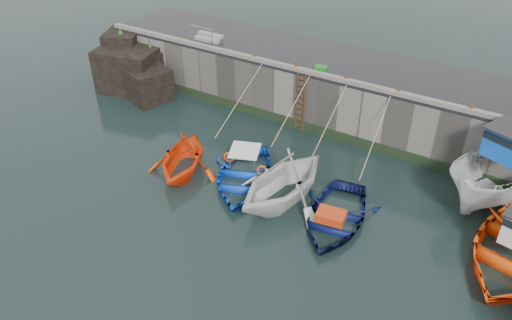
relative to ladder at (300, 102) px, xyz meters
The scene contains 23 objects.
ground 10.24m from the ladder, 78.60° to the right, with size 120.00×120.00×0.00m, color black.
quay_back 3.27m from the ladder, 52.28° to the left, with size 30.00×5.00×3.00m, color slate.
road_back 3.59m from the ladder, 52.28° to the left, with size 30.00×5.00×0.16m, color black.
kerb_back 2.62m from the ladder, ahead, with size 30.00×0.30×0.20m, color slate.
algae_back 2.41m from the ladder, ahead, with size 30.00×0.08×0.50m, color black.
rock_outcrop 10.95m from the ladder, behind, with size 5.85×4.24×3.41m.
ladder is the anchor object (origin of this frame).
boat_near_white 7.08m from the ladder, 113.39° to the right, with size 3.60×4.18×2.20m, color #FE420D.
boat_near_white_rope 3.68m from the ladder, 145.64° to the right, with size 0.04×4.70×3.10m, color tan, non-canonical shape.
boat_near_blue 5.74m from the ladder, 89.56° to the right, with size 3.64×5.09×1.05m, color blue.
boat_near_blue_rope 2.16m from the ladder, 88.35° to the right, with size 0.04×4.05×3.10m, color tan, non-canonical shape.
boat_near_blacktrim 6.39m from the ladder, 68.76° to the right, with size 4.42×5.12×2.70m, color silver.
boat_near_blacktrim_rope 3.18m from the ladder, 35.38° to the right, with size 0.04×4.24×3.10m, color tan, non-canonical shape.
boat_near_navy 7.68m from the ladder, 51.03° to the right, with size 3.45×4.82×1.00m, color #0A1244.
boat_near_navy_rope 5.25m from the ladder, 19.01° to the right, with size 0.04×4.30×3.10m, color tan, non-canonical shape.
boat_far_white 10.08m from the ladder, ahead, with size 4.98×7.48×5.71m.
fish_crate 1.99m from the ladder, 46.40° to the left, with size 0.61×0.42×0.31m, color #16791D.
railing 7.10m from the ladder, 168.83° to the left, with size 1.60×1.05×1.00m.
bollard_a 3.47m from the ladder, behind, with size 0.18×0.18×0.28m, color #3F1E0F.
bollard_b 1.81m from the ladder, 146.14° to the left, with size 0.18×0.18×0.28m, color #3F1E0F.
bollard_c 2.81m from the ladder, ahead, with size 0.18×0.18×0.28m, color #3F1E0F.
bollard_d 5.11m from the ladder, ahead, with size 0.18×0.18×0.28m, color #3F1E0F.
bollard_e 8.19m from the ladder, ahead, with size 0.18×0.18×0.28m, color #3F1E0F.
Camera 1 is at (8.22, -10.83, 13.41)m, focal length 35.00 mm.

